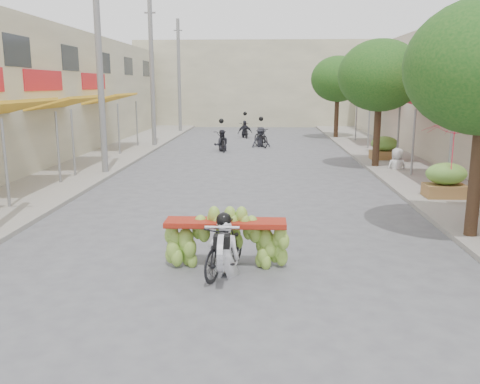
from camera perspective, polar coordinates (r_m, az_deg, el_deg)
The scene contains 17 objects.
ground at distance 8.00m, azimuth -2.99°, elevation -13.43°, with size 120.00×120.00×0.00m, color #5A5A5F.
sidewalk_left at distance 23.74m, azimuth -16.40°, elevation 3.30°, with size 4.00×60.00×0.12m, color gray.
sidewalk_right at distance 23.30m, azimuth 18.26°, elevation 3.03°, with size 4.00×60.00×0.12m, color gray.
far_building at distance 45.20m, azimuth 1.79°, elevation 12.02°, with size 20.00×6.00×7.00m, color #B7B091.
utility_pole_mid at distance 20.16m, azimuth -15.48°, elevation 13.22°, with size 0.60×0.24×8.00m.
utility_pole_far at distance 28.86m, azimuth -9.86°, elevation 12.96°, with size 0.60×0.24×8.00m.
utility_pole_back at distance 37.70m, azimuth -6.86°, elevation 12.76°, with size 0.60×0.24×8.00m.
street_tree_mid at distance 21.70m, azimuth 15.45°, elevation 12.46°, with size 3.40×3.40×5.25m.
street_tree_far at distance 33.52m, azimuth 10.93°, elevation 12.33°, with size 3.40×3.40×5.25m.
produce_crate_mid at distance 16.37m, azimuth 22.13°, elevation 1.51°, with size 1.20×0.88×1.16m.
produce_crate_far at distance 23.98m, azimuth 15.89°, elevation 4.99°, with size 1.20×0.88×1.16m.
banana_motorbike at distance 9.43m, azimuth -1.71°, elevation -5.05°, with size 2.28×1.86×1.97m.
market_umbrella at distance 15.83m, azimuth 23.11°, elevation 7.37°, with size 1.98×1.98×1.65m.
pedestrian at distance 21.27m, azimuth 17.29°, elevation 4.75°, with size 0.90×0.62×1.68m.
bg_motorbike_a at distance 26.86m, azimuth -2.10°, elevation 6.16°, with size 1.09×1.88×1.95m.
bg_motorbike_b at distance 28.59m, azimuth 2.37°, elevation 6.70°, with size 1.24×1.93×1.95m.
bg_motorbike_c at distance 33.80m, azimuth 0.56°, elevation 7.46°, with size 1.06×1.74×1.95m.
Camera 1 is at (0.74, -7.19, 3.42)m, focal length 38.00 mm.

